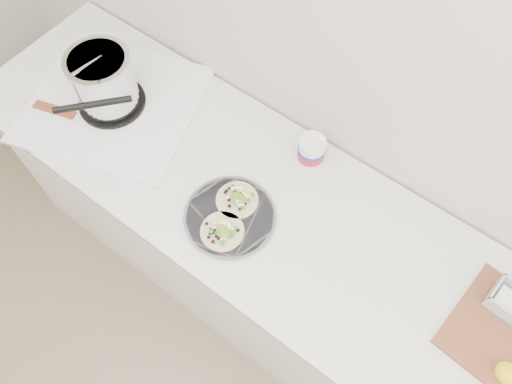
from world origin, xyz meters
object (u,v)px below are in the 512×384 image
Objects in this scene: taco_plate at (230,215)px; tub at (312,150)px; bacon_plate at (56,111)px; stove at (107,88)px.

tub is at bearing 76.05° from taco_plate.
bacon_plate is at bearing -155.72° from tub.
bacon_plate is (-0.77, -0.05, -0.01)m from taco_plate.
stove is at bearing 170.71° from taco_plate.
stove reaches higher than taco_plate.
stove is 2.48× the size of taco_plate.
tub is at bearing -0.30° from stove.
stove reaches higher than bacon_plate.
bacon_plate is (-0.86, -0.39, -0.06)m from tub.
stove is 2.88× the size of bacon_plate.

